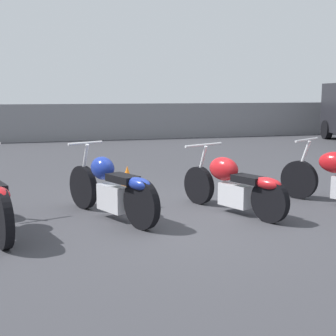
% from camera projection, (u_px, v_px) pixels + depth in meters
% --- Properties ---
extents(ground_plane, '(60.00, 60.00, 0.00)m').
position_uv_depth(ground_plane, '(177.00, 219.00, 6.44)').
color(ground_plane, '#38383D').
extents(fence_back, '(40.00, 0.04, 1.33)m').
position_uv_depth(fence_back, '(91.00, 122.00, 16.97)').
color(fence_back, gray).
rests_on(fence_back, ground_plane).
extents(motorcycle_slot_1, '(1.02, 1.93, 1.02)m').
position_uv_depth(motorcycle_slot_1, '(112.00, 188.00, 6.43)').
color(motorcycle_slot_1, black).
rests_on(motorcycle_slot_1, ground_plane).
extents(motorcycle_slot_2, '(1.04, 1.85, 0.96)m').
position_uv_depth(motorcycle_slot_2, '(233.00, 184.00, 6.75)').
color(motorcycle_slot_2, black).
rests_on(motorcycle_slot_2, ground_plane).
extents(traffic_cone_near, '(0.35, 0.35, 0.53)m').
position_uv_depth(traffic_cone_near, '(127.00, 182.00, 7.77)').
color(traffic_cone_near, orange).
rests_on(traffic_cone_near, ground_plane).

